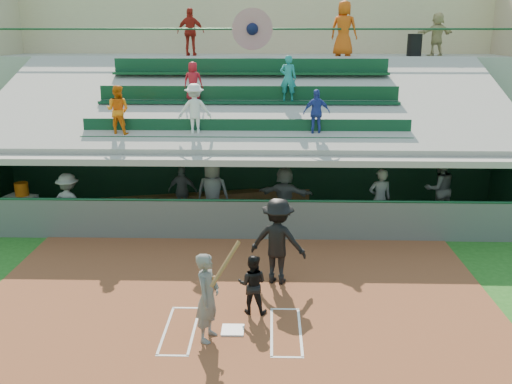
{
  "coord_description": "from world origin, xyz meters",
  "views": [
    {
      "loc": [
        0.7,
        -9.8,
        5.64
      ],
      "look_at": [
        0.36,
        3.5,
        1.8
      ],
      "focal_mm": 40.0,
      "sensor_mm": 36.0,
      "label": 1
    }
  ],
  "objects_px": {
    "water_cooler": "(22,189)",
    "white_table": "(20,208)",
    "home_plate": "(233,330)",
    "trash_bin": "(414,45)",
    "catcher": "(252,284)",
    "batter_at_plate": "(208,297)"
  },
  "relations": [
    {
      "from": "water_cooler",
      "to": "white_table",
      "type": "bearing_deg",
      "value": -132.06
    },
    {
      "from": "home_plate",
      "to": "trash_bin",
      "type": "bearing_deg",
      "value": 64.19
    },
    {
      "from": "catcher",
      "to": "trash_bin",
      "type": "bearing_deg",
      "value": -108.44
    },
    {
      "from": "water_cooler",
      "to": "home_plate",
      "type": "bearing_deg",
      "value": -43.45
    },
    {
      "from": "batter_at_plate",
      "to": "white_table",
      "type": "xyz_separation_m",
      "value": [
        -6.37,
        6.59,
        -0.46
      ]
    },
    {
      "from": "white_table",
      "to": "water_cooler",
      "type": "xyz_separation_m",
      "value": [
        0.07,
        0.08,
        0.58
      ]
    },
    {
      "from": "home_plate",
      "to": "batter_at_plate",
      "type": "xyz_separation_m",
      "value": [
        -0.43,
        -0.29,
        0.85
      ]
    },
    {
      "from": "trash_bin",
      "to": "white_table",
      "type": "bearing_deg",
      "value": -153.6
    },
    {
      "from": "home_plate",
      "to": "trash_bin",
      "type": "xyz_separation_m",
      "value": [
        6.15,
        12.72,
        4.98
      ]
    },
    {
      "from": "batter_at_plate",
      "to": "water_cooler",
      "type": "relative_size",
      "value": 4.92
    },
    {
      "from": "catcher",
      "to": "water_cooler",
      "type": "height_order",
      "value": "catcher"
    },
    {
      "from": "batter_at_plate",
      "to": "catcher",
      "type": "height_order",
      "value": "batter_at_plate"
    },
    {
      "from": "white_table",
      "to": "water_cooler",
      "type": "relative_size",
      "value": 2.22
    },
    {
      "from": "batter_at_plate",
      "to": "home_plate",
      "type": "bearing_deg",
      "value": 34.31
    },
    {
      "from": "catcher",
      "to": "white_table",
      "type": "height_order",
      "value": "catcher"
    },
    {
      "from": "white_table",
      "to": "home_plate",
      "type": "bearing_deg",
      "value": -30.03
    },
    {
      "from": "catcher",
      "to": "trash_bin",
      "type": "distance_m",
      "value": 13.99
    },
    {
      "from": "home_plate",
      "to": "water_cooler",
      "type": "relative_size",
      "value": 1.08
    },
    {
      "from": "white_table",
      "to": "water_cooler",
      "type": "height_order",
      "value": "water_cooler"
    },
    {
      "from": "home_plate",
      "to": "trash_bin",
      "type": "height_order",
      "value": "trash_bin"
    },
    {
      "from": "batter_at_plate",
      "to": "catcher",
      "type": "relative_size",
      "value": 1.57
    },
    {
      "from": "home_plate",
      "to": "catcher",
      "type": "distance_m",
      "value": 1.04
    }
  ]
}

